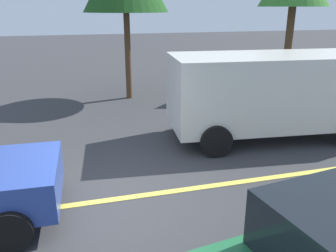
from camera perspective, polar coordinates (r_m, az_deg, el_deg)
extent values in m
plane|color=#38383A|center=(6.55, -8.39, -11.83)|extent=(80.00, 80.00, 0.00)
cube|color=#E0D14C|center=(7.44, 15.43, -8.34)|extent=(28.00, 0.16, 0.01)
cube|color=silver|center=(9.42, 16.64, 5.68)|extent=(5.37, 2.49, 1.82)
cube|color=black|center=(8.63, 4.27, 7.97)|extent=(0.34, 1.85, 0.80)
cylinder|color=black|center=(8.15, 7.85, -2.44)|extent=(0.78, 0.33, 0.76)
cylinder|color=black|center=(9.96, 4.45, 1.71)|extent=(0.78, 0.33, 0.76)
cylinder|color=black|center=(11.34, 22.08, 2.49)|extent=(0.78, 0.33, 0.76)
cylinder|color=black|center=(7.14, -22.00, -7.50)|extent=(0.65, 0.24, 0.64)
cylinder|color=black|center=(5.62, -24.43, -15.41)|extent=(0.65, 0.24, 0.64)
cylinder|color=#513823|center=(15.27, 19.06, 11.75)|extent=(0.30, 0.30, 3.33)
cylinder|color=#513823|center=(13.23, -6.59, 11.25)|extent=(0.22, 0.22, 3.14)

